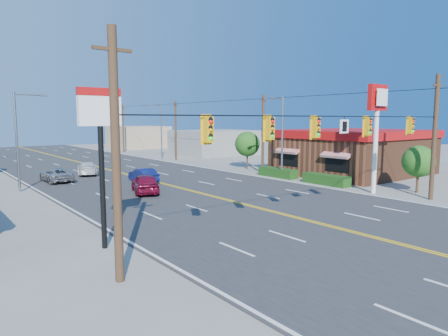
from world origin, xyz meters
TOP-DOWN VIEW (x-y plane):
  - ground at (0.00, 0.00)m, footprint 160.00×160.00m
  - road at (0.00, 20.00)m, footprint 20.00×120.00m
  - signal_span at (-0.12, 0.00)m, footprint 24.32×0.34m
  - kfc at (19.90, 12.00)m, footprint 16.30×12.40m
  - kfc_pylon at (11.00, 4.00)m, footprint 2.20×0.36m
  - pizza_hut_sign at (-11.00, 4.00)m, footprint 1.90×0.30m
  - streetlight_se at (10.79, 14.00)m, footprint 2.55×0.25m
  - streetlight_ne at (10.79, 38.00)m, footprint 2.55×0.25m
  - streetlight_sw at (-10.79, 22.00)m, footprint 2.55×0.25m
  - utility_pole_near at (12.20, 18.00)m, footprint 0.28×0.28m
  - utility_pole_mid at (12.20, 36.00)m, footprint 0.28×0.28m
  - utility_pole_far at (12.20, 54.00)m, footprint 0.28×0.28m
  - tree_kfc_rear at (13.50, 22.00)m, footprint 2.94×2.94m
  - tree_kfc_front at (14.00, 2.00)m, footprint 2.52×2.52m
  - bld_east_mid at (22.00, 40.00)m, footprint 12.00×10.00m
  - bld_east_far at (19.00, 62.00)m, footprint 10.00×10.00m
  - car_magenta at (-3.37, 14.99)m, footprint 3.22×4.86m
  - car_blue at (-1.05, 19.93)m, footprint 1.59×4.08m
  - car_white at (-3.32, 28.26)m, footprint 3.24×5.03m
  - car_silver at (-7.27, 25.22)m, footprint 2.16×4.62m

SIDE VIEW (x-z plane):
  - ground at x=0.00m, z-range 0.00..0.00m
  - road at x=0.00m, z-range 0.00..0.06m
  - car_silver at x=-7.27m, z-range 0.00..1.28m
  - car_blue at x=-1.05m, z-range 0.00..1.32m
  - car_white at x=-3.32m, z-range 0.00..1.36m
  - car_magenta at x=-3.37m, z-range 0.00..1.54m
  - bld_east_mid at x=22.00m, z-range 0.00..4.00m
  - bld_east_far at x=19.00m, z-range 0.00..4.40m
  - kfc at x=19.90m, z-range 0.03..4.73m
  - tree_kfc_front at x=14.00m, z-range 0.62..4.40m
  - tree_kfc_rear at x=13.50m, z-range 0.73..5.14m
  - utility_pole_near at x=12.20m, z-range 0.00..8.40m
  - utility_pole_mid at x=12.20m, z-range 0.00..8.40m
  - utility_pole_far at x=12.20m, z-range 0.00..8.40m
  - streetlight_se at x=10.79m, z-range 0.51..8.51m
  - streetlight_ne at x=10.79m, z-range 0.51..8.51m
  - streetlight_sw at x=-10.79m, z-range 0.51..8.51m
  - signal_span at x=-0.12m, z-range 0.39..9.39m
  - pizza_hut_sign at x=-11.00m, z-range 1.76..8.61m
  - kfc_pylon at x=11.00m, z-range 1.79..10.29m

